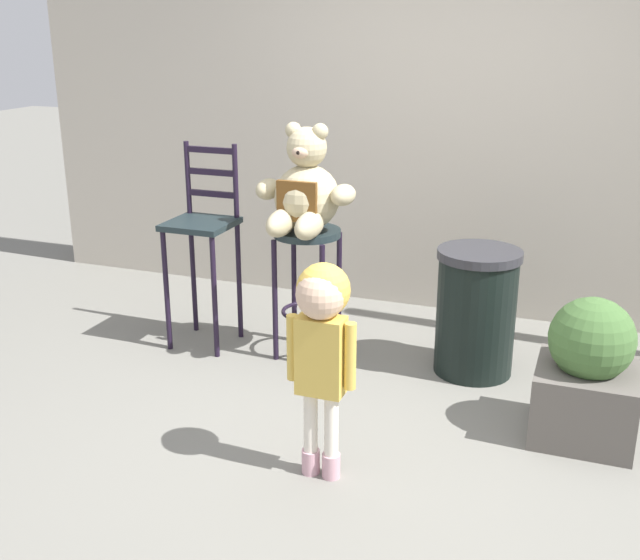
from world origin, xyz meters
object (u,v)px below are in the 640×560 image
(teddy_bear, at_px, (305,193))
(child_walking, at_px, (322,326))
(planter_with_shrub, at_px, (588,375))
(trash_bin, at_px, (476,311))
(bar_chair_empty, at_px, (203,235))
(bar_stool_with_teddy, at_px, (307,266))

(teddy_bear, distance_m, child_walking, 1.33)
(planter_with_shrub, bearing_deg, teddy_bear, 165.31)
(trash_bin, bearing_deg, planter_with_shrub, -41.44)
(child_walking, xyz_separation_m, trash_bin, (0.44, 1.31, -0.34))
(bar_chair_empty, xyz_separation_m, planter_with_shrub, (2.27, -0.41, -0.37))
(bar_stool_with_teddy, xyz_separation_m, planter_with_shrub, (1.61, -0.45, -0.23))
(child_walking, bearing_deg, bar_stool_with_teddy, -55.20)
(bar_chair_empty, bearing_deg, child_walking, -44.16)
(trash_bin, height_order, bar_chair_empty, bar_chair_empty)
(bar_stool_with_teddy, distance_m, trash_bin, 1.01)
(bar_stool_with_teddy, relative_size, bar_chair_empty, 0.63)
(planter_with_shrub, bearing_deg, bar_stool_with_teddy, 164.30)
(teddy_bear, bearing_deg, child_walking, -65.40)
(bar_stool_with_teddy, distance_m, bar_chair_empty, 0.68)
(trash_bin, relative_size, bar_chair_empty, 0.59)
(bar_stool_with_teddy, xyz_separation_m, child_walking, (0.54, -1.21, 0.16))
(trash_bin, bearing_deg, bar_chair_empty, -175.01)
(child_walking, bearing_deg, trash_bin, -98.01)
(bar_chair_empty, bearing_deg, teddy_bear, 1.10)
(bar_stool_with_teddy, bearing_deg, child_walking, -65.95)
(child_walking, bearing_deg, planter_with_shrub, -134.05)
(teddy_bear, distance_m, trash_bin, 1.18)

